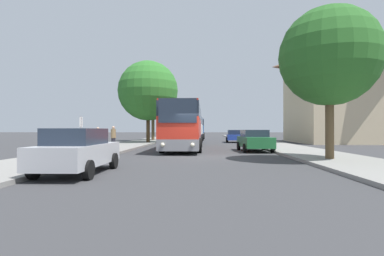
# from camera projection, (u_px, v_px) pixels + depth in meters

# --- Properties ---
(ground_plane) EXTENTS (300.00, 300.00, 0.00)m
(ground_plane) POSITION_uv_depth(u_px,v_px,m) (198.00, 157.00, 17.16)
(ground_plane) COLOR #38383A
(ground_plane) RESTS_ON ground
(sidewalk_left) EXTENTS (4.00, 120.00, 0.15)m
(sidewalk_left) POSITION_uv_depth(u_px,v_px,m) (78.00, 155.00, 17.44)
(sidewalk_left) COLOR gray
(sidewalk_left) RESTS_ON ground_plane
(sidewalk_right) EXTENTS (4.00, 120.00, 0.15)m
(sidewalk_right) POSITION_uv_depth(u_px,v_px,m) (322.00, 156.00, 16.87)
(sidewalk_right) COLOR gray
(sidewalk_right) RESTS_ON ground_plane
(building_right_background) EXTENTS (14.07, 11.64, 12.61)m
(building_right_background) POSITION_uv_depth(u_px,v_px,m) (356.00, 90.00, 35.74)
(building_right_background) COLOR #C6B28E
(building_right_background) RESTS_ON ground_plane
(bus_front) EXTENTS (2.83, 11.61, 3.43)m
(bus_front) POSITION_uv_depth(u_px,v_px,m) (184.00, 126.00, 23.28)
(bus_front) COLOR gray
(bus_front) RESTS_ON ground_plane
(bus_middle) EXTENTS (3.02, 10.38, 3.29)m
(bus_middle) POSITION_uv_depth(u_px,v_px,m) (192.00, 128.00, 38.36)
(bus_middle) COLOR #2D519E
(bus_middle) RESTS_ON ground_plane
(bus_rear) EXTENTS (2.80, 12.12, 3.27)m
(bus_rear) POSITION_uv_depth(u_px,v_px,m) (197.00, 128.00, 52.31)
(bus_rear) COLOR silver
(bus_rear) RESTS_ON ground_plane
(parked_car_left_curb) EXTENTS (1.98, 4.36, 1.60)m
(parked_car_left_curb) POSITION_uv_depth(u_px,v_px,m) (78.00, 150.00, 10.56)
(parked_car_left_curb) COLOR #B7B7BC
(parked_car_left_curb) RESTS_ON ground_plane
(parked_car_right_near) EXTENTS (2.20, 4.57, 1.53)m
(parked_car_right_near) POSITION_uv_depth(u_px,v_px,m) (254.00, 140.00, 21.46)
(parked_car_right_near) COLOR #236B38
(parked_car_right_near) RESTS_ON ground_plane
(parked_car_right_far) EXTENTS (2.10, 4.16, 1.51)m
(parked_car_right_far) POSITION_uv_depth(u_px,v_px,m) (234.00, 136.00, 36.25)
(parked_car_right_far) COLOR #233D9E
(parked_car_right_far) RESTS_ON ground_plane
(bus_stop_sign) EXTENTS (0.08, 0.45, 2.23)m
(bus_stop_sign) POSITION_uv_depth(u_px,v_px,m) (81.00, 130.00, 18.13)
(bus_stop_sign) COLOR gray
(bus_stop_sign) RESTS_ON sidewalk_left
(pedestrian_waiting_near) EXTENTS (0.36, 0.36, 1.60)m
(pedestrian_waiting_near) POSITION_uv_depth(u_px,v_px,m) (98.00, 137.00, 23.06)
(pedestrian_waiting_near) COLOR #23232D
(pedestrian_waiting_near) RESTS_ON sidewalk_left
(pedestrian_waiting_far) EXTENTS (0.36, 0.36, 1.66)m
(pedestrian_waiting_far) POSITION_uv_depth(u_px,v_px,m) (113.00, 137.00, 21.76)
(pedestrian_waiting_far) COLOR #23232D
(pedestrian_waiting_far) RESTS_ON sidewalk_left
(tree_left_near) EXTENTS (5.32, 5.32, 8.62)m
(tree_left_near) POSITION_uv_depth(u_px,v_px,m) (153.00, 96.00, 40.02)
(tree_left_near) COLOR brown
(tree_left_near) RESTS_ON sidewalk_left
(tree_left_far) EXTENTS (6.59, 6.59, 8.99)m
(tree_left_far) POSITION_uv_depth(u_px,v_px,m) (148.00, 91.00, 33.04)
(tree_left_far) COLOR #47331E
(tree_left_far) RESTS_ON sidewalk_left
(tree_right_near) EXTENTS (4.80, 4.80, 7.37)m
(tree_right_near) POSITION_uv_depth(u_px,v_px,m) (329.00, 57.00, 14.50)
(tree_right_near) COLOR brown
(tree_right_near) RESTS_ON sidewalk_right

